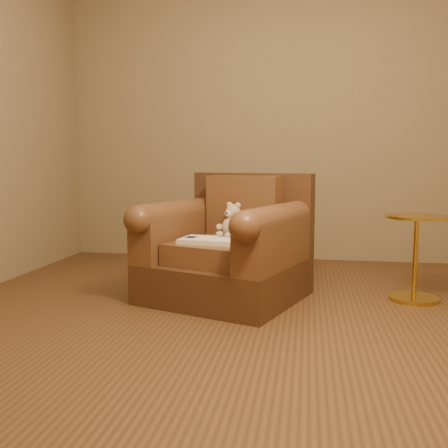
# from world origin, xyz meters

# --- Properties ---
(floor) EXTENTS (4.00, 4.00, 0.00)m
(floor) POSITION_xyz_m (0.00, 0.00, 0.00)
(floor) COLOR brown
(floor) RESTS_ON ground
(room) EXTENTS (4.02, 4.02, 2.71)m
(room) POSITION_xyz_m (0.00, 0.00, 1.71)
(room) COLOR #8A7555
(room) RESTS_ON ground
(armchair) EXTENTS (1.20, 1.17, 0.86)m
(armchair) POSITION_xyz_m (-0.19, 0.49, 0.33)
(armchair) COLOR #462817
(armchair) RESTS_ON floor
(teddy_bear) EXTENTS (0.19, 0.21, 0.25)m
(teddy_bear) POSITION_xyz_m (-0.18, 0.57, 0.50)
(teddy_bear) COLOR tan
(teddy_bear) RESTS_ON armchair
(guidebook) EXTENTS (0.44, 0.30, 0.03)m
(guidebook) POSITION_xyz_m (-0.26, 0.30, 0.42)
(guidebook) COLOR beige
(guidebook) RESTS_ON armchair
(side_table) EXTENTS (0.41, 0.41, 0.58)m
(side_table) POSITION_xyz_m (1.07, 0.62, 0.31)
(side_table) COLOR gold
(side_table) RESTS_ON floor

